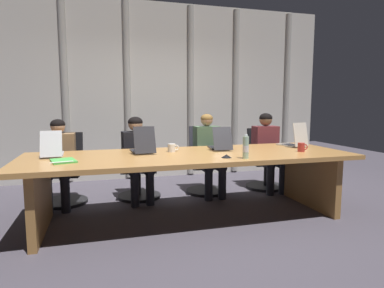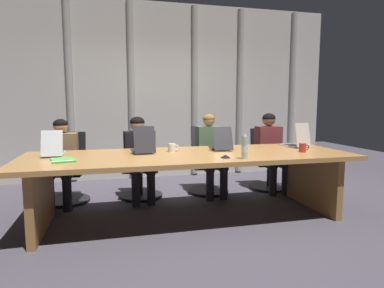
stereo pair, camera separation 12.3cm
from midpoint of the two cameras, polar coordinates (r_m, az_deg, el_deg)
ground_plane at (r=3.95m, az=0.62°, el=-12.58°), size 12.77×12.77×0.00m
conference_table at (r=3.79m, az=0.64°, el=-3.96°), size 3.71×1.26×0.75m
curtain_backdrop at (r=5.98m, az=-5.03°, el=9.02°), size 6.39×0.17×3.08m
laptop_left_end at (r=3.96m, az=-22.02°, el=-1.00°), size 0.24×0.46×0.29m
laptop_left_mid at (r=3.91m, az=-7.63°, el=-0.56°), size 0.26×0.46×0.32m
laptop_center at (r=4.16m, az=5.81°, el=-0.15°), size 0.29×0.48×0.29m
laptop_right_mid at (r=4.60m, az=18.26°, el=0.30°), size 0.27×0.42×0.32m
office_chair_left_end at (r=4.78m, az=-20.14°, el=-5.18°), size 0.60×0.61×0.94m
office_chair_left_mid at (r=4.77m, az=-8.11°, el=-4.86°), size 0.60×0.60×0.93m
office_chair_center at (r=4.97m, az=3.46°, el=-4.12°), size 0.60×0.60×0.98m
office_chair_right_mid at (r=5.35m, az=13.58°, el=-3.68°), size 0.60×0.60×0.93m
person_left_end at (r=4.58m, az=-21.07°, el=-2.06°), size 0.42×0.55×1.13m
person_left_mid at (r=4.56m, az=-8.42°, el=-1.49°), size 0.41×0.57×1.15m
person_center at (r=4.77m, az=3.98°, el=-1.03°), size 0.37×0.55×1.18m
person_right_mid at (r=5.14m, az=14.15°, el=-0.49°), size 0.38×0.55×1.18m
water_bottle_primary at (r=3.46m, az=10.12°, el=-0.66°), size 0.06×0.06×0.26m
coffee_mug_near at (r=4.13m, az=19.47°, el=-0.60°), size 0.13×0.08×0.11m
coffee_mug_far at (r=3.92m, az=-2.58°, el=-0.66°), size 0.14×0.09×0.10m
conference_mic_left_side at (r=3.51m, az=6.81°, el=-2.12°), size 0.11×0.11×0.03m
spiral_notepad at (r=3.53m, az=-20.53°, el=-2.63°), size 0.29×0.35×0.03m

